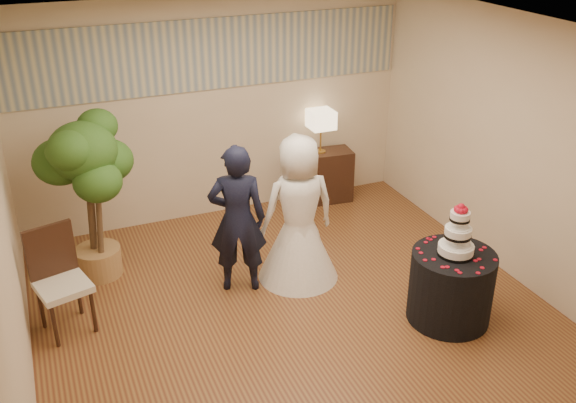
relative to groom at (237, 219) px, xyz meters
name	(u,v)px	position (x,y,z in m)	size (l,w,h in m)	color
floor	(294,312)	(0.36, -0.66, -0.82)	(5.00, 5.00, 0.00)	brown
ceiling	(295,33)	(0.36, -0.66, 1.98)	(5.00, 5.00, 0.00)	white
wall_back	(216,110)	(0.36, 1.84, 0.58)	(5.00, 0.06, 2.80)	beige
wall_front	(459,346)	(0.36, -3.16, 0.58)	(5.00, 0.06, 2.80)	beige
wall_left	(3,237)	(-2.14, -0.66, 0.58)	(0.06, 5.00, 2.80)	beige
wall_right	(512,149)	(2.86, -0.66, 0.58)	(0.06, 5.00, 2.80)	beige
mural_border	(213,54)	(0.36, 1.82, 1.28)	(4.90, 0.02, 0.85)	#999D8E
groom	(237,219)	(0.00, 0.00, 0.00)	(0.60, 0.39, 1.63)	black
bride	(299,210)	(0.67, -0.05, 0.01)	(0.88, 0.88, 1.65)	white
cake_table	(451,287)	(1.74, -1.34, -0.45)	(0.81, 0.81, 0.73)	black
wedding_cake	(458,230)	(1.74, -1.34, 0.19)	(0.35, 0.35, 0.54)	white
console	(320,176)	(1.71, 1.62, -0.46)	(0.86, 0.38, 0.71)	black
table_lamp	(321,132)	(1.71, 1.62, 0.19)	(0.32, 0.32, 0.58)	beige
ficus_tree	(89,198)	(-1.36, 0.84, 0.12)	(0.89, 0.89, 1.87)	#2D571B
side_chair	(62,284)	(-1.77, -0.08, -0.29)	(0.48, 0.50, 1.05)	black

